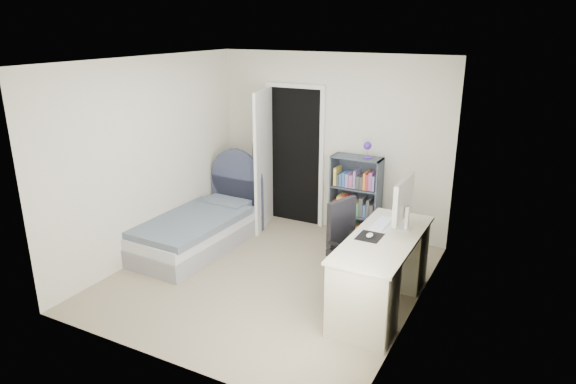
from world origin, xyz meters
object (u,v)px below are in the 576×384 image
at_px(nightstand, 247,191).
at_px(floor_lamp, 254,189).
at_px(bed, 201,228).
at_px(bookcase, 356,203).
at_px(office_chair, 349,242).
at_px(desk, 382,269).

height_order(nightstand, floor_lamp, floor_lamp).
bearing_deg(floor_lamp, bed, -101.31).
relative_size(floor_lamp, bookcase, 0.94).
xyz_separation_m(bed, floor_lamp, (0.21, 1.04, 0.28)).
relative_size(nightstand, office_chair, 0.61).
height_order(floor_lamp, desk, desk).
xyz_separation_m(bed, office_chair, (2.17, -0.17, 0.31)).
bearing_deg(nightstand, desk, -30.90).
bearing_deg(desk, bed, 172.04).
bearing_deg(nightstand, floor_lamp, -36.32).
bearing_deg(bookcase, nightstand, 177.51).
height_order(bed, floor_lamp, floor_lamp).
bearing_deg(bed, desk, -7.96).
distance_m(nightstand, floor_lamp, 0.34).
relative_size(bed, nightstand, 3.04).
height_order(nightstand, bookcase, bookcase).
relative_size(nightstand, desk, 0.39).
height_order(nightstand, desk, desk).
distance_m(nightstand, desk, 3.10).
distance_m(bookcase, office_chair, 1.39).
relative_size(bed, office_chair, 1.85).
xyz_separation_m(nightstand, desk, (2.66, -1.59, 0.02)).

